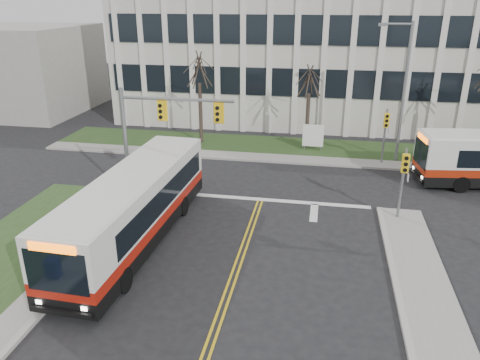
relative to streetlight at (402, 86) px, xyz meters
name	(u,v)px	position (x,y,z in m)	size (l,w,h in m)	color
ground	(232,281)	(-8.03, -16.20, -5.19)	(120.00, 120.00, 0.00)	black
sidewalk_cross	(348,163)	(-3.03, -1.00, -5.12)	(44.00, 1.60, 0.14)	#9E9B93
building_lawn	(347,150)	(-3.03, 1.80, -5.13)	(44.00, 5.00, 0.12)	#27401B
office_building	(348,50)	(-3.03, 13.80, 0.81)	(40.00, 16.00, 12.00)	beige
building_annex	(22,69)	(-34.03, 9.80, -1.19)	(12.00, 12.00, 8.00)	#9E9B93
mast_arm_signal	(154,126)	(-13.65, -9.04, -0.94)	(6.11, 0.38, 6.20)	slate
signal_pole_near	(404,174)	(-0.83, -9.30, -2.69)	(0.34, 0.39, 3.80)	slate
signal_pole_far	(385,129)	(-0.83, -0.80, -2.69)	(0.34, 0.39, 3.80)	slate
streetlight	(402,86)	(0.00, 0.00, 0.00)	(2.15, 0.25, 9.20)	slate
directory_sign	(313,136)	(-5.53, 1.30, -4.02)	(1.50, 0.12, 2.00)	slate
tree_left	(199,71)	(-14.03, 1.80, 0.32)	(1.80, 1.80, 7.70)	#42352B
tree_mid	(309,83)	(-6.03, 2.00, -0.31)	(1.80, 1.80, 6.82)	#42352B
bus_main	(135,209)	(-13.03, -13.70, -3.57)	(2.64, 12.19, 3.25)	silver
newspaper_box_red	(91,238)	(-14.83, -14.63, -4.72)	(0.50, 0.45, 0.95)	maroon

